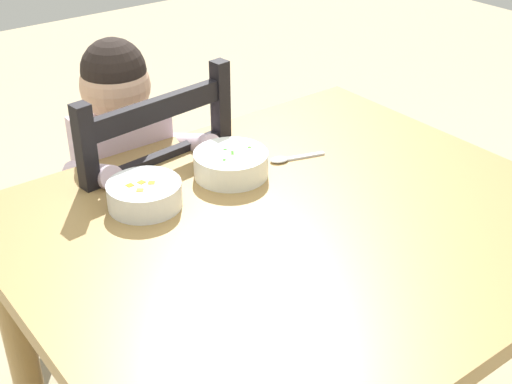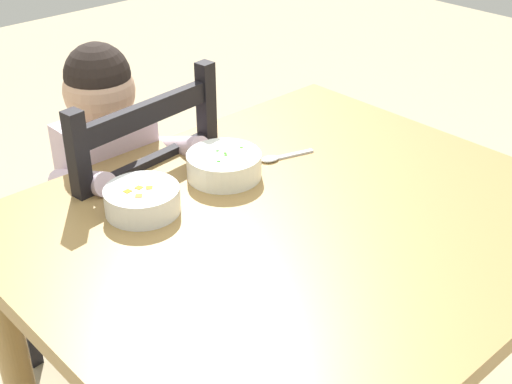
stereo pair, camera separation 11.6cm
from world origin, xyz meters
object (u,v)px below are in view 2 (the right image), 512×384
(bowl_of_carrots, at_px, (142,199))
(spoon, at_px, (278,157))
(dining_table, at_px, (297,259))
(child_figure, at_px, (115,175))
(dining_chair, at_px, (122,236))
(bowl_of_peas, at_px, (225,164))

(bowl_of_carrots, height_order, spoon, bowl_of_carrots)
(dining_table, distance_m, spoon, 0.28)
(bowl_of_carrots, bearing_deg, child_figure, 69.07)
(dining_chair, distance_m, child_figure, 0.19)
(dining_table, bearing_deg, bowl_of_peas, 89.47)
(dining_table, relative_size, bowl_of_peas, 6.71)
(child_figure, bearing_deg, bowl_of_peas, -69.08)
(spoon, bearing_deg, dining_chair, 127.81)
(spoon, bearing_deg, child_figure, 129.24)
(dining_table, height_order, dining_chair, dining_chair)
(dining_table, xyz_separation_m, child_figure, (-0.11, 0.53, 0.03))
(dining_table, xyz_separation_m, spoon, (0.15, 0.21, 0.11))
(child_figure, bearing_deg, bowl_of_carrots, -110.93)
(dining_table, bearing_deg, bowl_of_carrots, 133.33)
(bowl_of_carrots, bearing_deg, dining_chair, 68.81)
(bowl_of_peas, xyz_separation_m, spoon, (0.14, -0.02, -0.03))
(dining_chair, relative_size, child_figure, 0.94)
(child_figure, xyz_separation_m, bowl_of_carrots, (-0.11, -0.29, 0.10))
(child_figure, xyz_separation_m, spoon, (0.26, -0.31, 0.08))
(dining_table, height_order, bowl_of_peas, bowl_of_peas)
(dining_chair, height_order, bowl_of_carrots, dining_chair)
(dining_table, distance_m, bowl_of_peas, 0.27)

